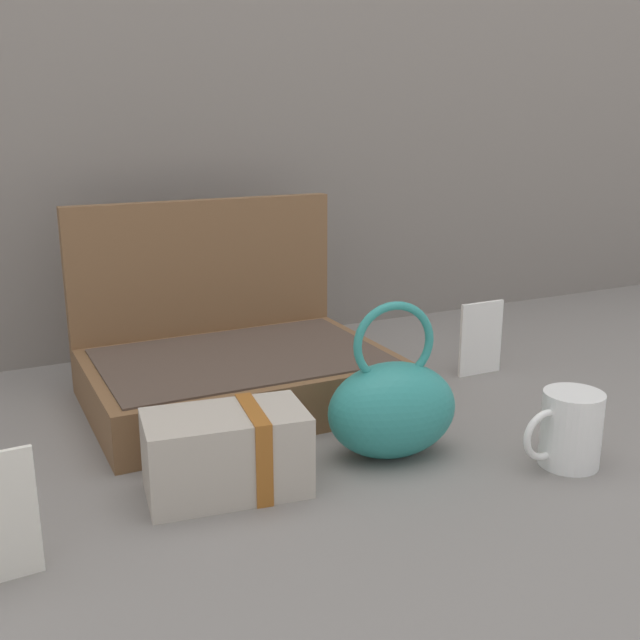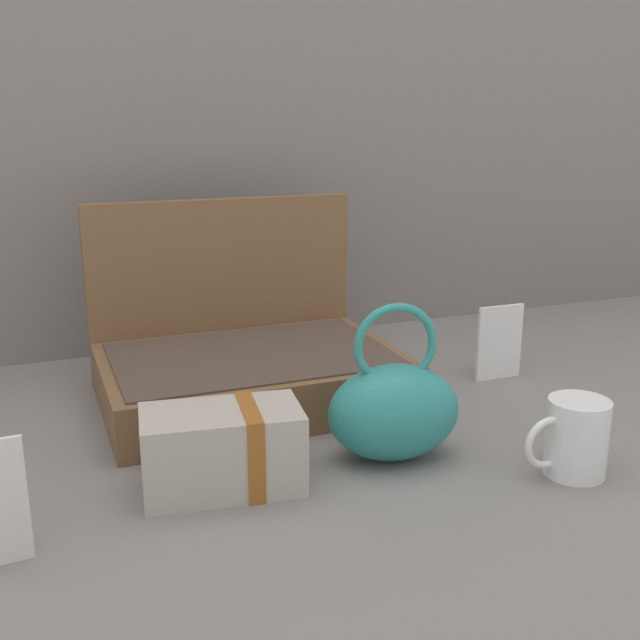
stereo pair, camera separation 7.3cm
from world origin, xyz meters
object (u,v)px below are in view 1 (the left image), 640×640
object	(u,v)px
open_suitcase	(232,359)
poster_card_right	(481,338)
teal_pouch_handbag	(392,407)
cream_toiletry_bag	(229,452)
coffee_mug	(569,429)

from	to	relation	value
open_suitcase	poster_card_right	world-z (taller)	open_suitcase
open_suitcase	teal_pouch_handbag	distance (m)	0.32
open_suitcase	teal_pouch_handbag	size ratio (longest dim) A/B	2.14
cream_toiletry_bag	poster_card_right	distance (m)	0.58
teal_pouch_handbag	cream_toiletry_bag	world-z (taller)	teal_pouch_handbag
poster_card_right	coffee_mug	bearing A→B (deg)	-109.09
coffee_mug	poster_card_right	distance (m)	0.36
teal_pouch_handbag	cream_toiletry_bag	distance (m)	0.23
coffee_mug	poster_card_right	world-z (taller)	poster_card_right
teal_pouch_handbag	coffee_mug	world-z (taller)	teal_pouch_handbag
teal_pouch_handbag	poster_card_right	bearing A→B (deg)	34.30
cream_toiletry_bag	coffee_mug	bearing A→B (deg)	-17.05
coffee_mug	poster_card_right	bearing A→B (deg)	70.48
open_suitcase	teal_pouch_handbag	xyz separation A→B (m)	(0.12, -0.29, 0.00)
open_suitcase	cream_toiletry_bag	size ratio (longest dim) A/B	2.24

